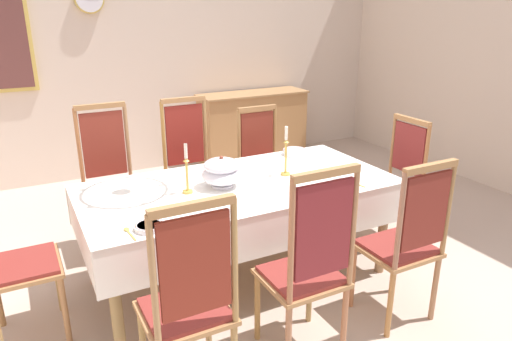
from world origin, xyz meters
name	(u,v)px	position (x,y,z in m)	size (l,w,h in m)	color
ground	(245,283)	(0.00, 0.00, -0.02)	(6.74, 5.83, 0.04)	#B9A393
back_wall	(131,41)	(0.00, 2.96, 1.57)	(6.74, 0.08, 3.14)	beige
dining_table	(239,193)	(0.00, 0.07, 0.69)	(2.20, 1.06, 0.76)	#9C7E4D
tablecloth	(239,193)	(0.00, 0.07, 0.69)	(2.22, 1.08, 0.30)	white
chair_south_a	(189,301)	(-0.73, -0.87, 0.59)	(0.44, 0.42, 1.16)	#A07E47
chair_north_a	(110,179)	(-0.73, 1.01, 0.61)	(0.44, 0.42, 1.22)	#9C6B49
chair_south_b	(309,265)	(-0.03, -0.87, 0.60)	(0.44, 0.42, 1.20)	#A77941
chair_north_b	(191,167)	(-0.03, 1.01, 0.61)	(0.44, 0.42, 1.21)	#A47549
chair_south_c	(405,240)	(0.70, -0.86, 0.57)	(0.44, 0.42, 1.12)	#AE6B43
chair_north_c	(263,161)	(0.70, 1.01, 0.56)	(0.44, 0.42, 1.06)	#AE7445
chair_head_west	(7,251)	(-1.51, 0.07, 0.61)	(0.42, 0.44, 1.22)	#A17A44
chair_head_east	(395,177)	(1.50, 0.07, 0.56)	(0.42, 0.44, 1.07)	#9E763F
soup_tureen	(222,172)	(-0.13, 0.07, 0.87)	(0.28, 0.28, 0.22)	white
candlestick_west	(187,174)	(-0.39, 0.07, 0.90)	(0.07, 0.07, 0.35)	gold
candlestick_east	(286,156)	(0.39, 0.07, 0.92)	(0.07, 0.07, 0.37)	gold
bowl_near_left	(149,226)	(-0.77, -0.35, 0.78)	(0.17, 0.17, 0.03)	white
bowl_near_right	(342,183)	(0.62, -0.31, 0.78)	(0.14, 0.14, 0.03)	white
bowl_far_left	(294,152)	(0.72, 0.47, 0.79)	(0.20, 0.20, 0.05)	white
spoon_primary	(128,231)	(-0.88, -0.32, 0.77)	(0.03, 0.18, 0.01)	gold
spoon_secondary	(351,182)	(0.72, -0.28, 0.77)	(0.05, 0.18, 0.01)	gold
sideboard	(253,127)	(1.43, 2.64, 0.45)	(1.44, 0.48, 0.90)	#A57547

